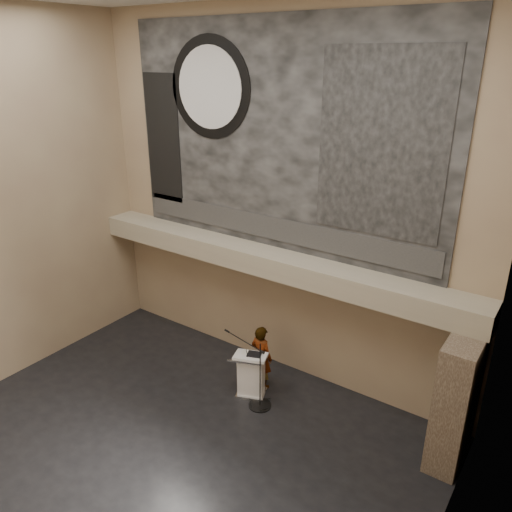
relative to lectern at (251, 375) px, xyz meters
The scene contains 18 objects.
floor 2.58m from the lectern, 98.00° to the right, with size 10.00×10.00×0.00m, color black.
wall_back 4.01m from the lectern, 103.17° to the left, with size 10.00×0.02×8.50m, color #866C55.
wall_right 6.44m from the lectern, 28.26° to the right, with size 0.02×8.00×8.50m, color #866C55.
soffit 2.66m from the lectern, 107.70° to the left, with size 10.00×0.80×0.50m, color gray.
sprinkler_left 3.06m from the lectern, 151.70° to the left, with size 0.04×0.04×0.06m, color #B2893D.
sprinkler_right 2.83m from the lectern, 34.16° to the left, with size 0.04×0.04×0.06m, color #B2893D.
banner 5.36m from the lectern, 103.43° to the left, with size 8.00×0.05×5.00m, color black.
banner_text_strip 3.43m from the lectern, 103.79° to the left, with size 7.76×0.02×0.55m, color #2B2B2B.
banner_clock_rim 6.67m from the lectern, 146.37° to the left, with size 2.30×2.30×0.02m, color black.
banner_clock_face 6.66m from the lectern, 146.74° to the left, with size 1.84×1.84×0.02m, color silver.
banner_building_print 5.81m from the lectern, 34.93° to the left, with size 2.60×0.02×3.60m, color black.
banner_brick_print 6.29m from the lectern, 159.12° to the left, with size 1.10×0.02×3.20m, color black.
stone_pier 4.42m from the lectern, ahead, with size 0.60×1.40×2.70m, color #46382B.
lectern is the anchor object (origin of this frame).
binder 0.57m from the lectern, 18.80° to the left, with size 0.31×0.25×0.04m, color black.
papers 0.57m from the lectern, behind, with size 0.19×0.26×0.01m, color silver.
speaker_person 0.49m from the lectern, 90.65° to the left, with size 0.59×0.39×1.61m, color beige.
mic_stand 0.51m from the lectern, 29.80° to the right, with size 1.42×0.53×1.64m.
Camera 1 is at (5.93, -5.34, 7.42)m, focal length 35.00 mm.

